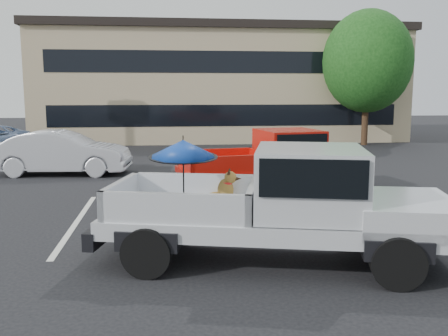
{
  "coord_description": "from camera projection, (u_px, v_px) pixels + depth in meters",
  "views": [
    {
      "loc": [
        -1.05,
        -8.57,
        2.76
      ],
      "look_at": [
        0.01,
        0.75,
        1.3
      ],
      "focal_mm": 40.0,
      "sensor_mm": 36.0,
      "label": 1
    }
  ],
  "objects": [
    {
      "name": "silver_pickup",
      "position": [
        294.0,
        199.0,
        7.93
      ],
      "size": [
        5.99,
        3.25,
        2.06
      ],
      "rotation": [
        0.0,
        0.0,
        -0.24
      ],
      "color": "black",
      "rests_on": "ground"
    },
    {
      "name": "stripe_right",
      "position": [
        349.0,
        214.0,
        11.25
      ],
      "size": [
        0.12,
        5.0,
        0.01
      ],
      "primitive_type": "cube",
      "color": "silver",
      "rests_on": "ground"
    },
    {
      "name": "silver_sedan",
      "position": [
        62.0,
        153.0,
        16.51
      ],
      "size": [
        4.54,
        1.94,
        1.45
      ],
      "primitive_type": "imported",
      "rotation": [
        0.0,
        0.0,
        1.48
      ],
      "color": "silver",
      "rests_on": "ground"
    },
    {
      "name": "red_pickup",
      "position": [
        283.0,
        158.0,
        13.51
      ],
      "size": [
        5.43,
        2.63,
        1.72
      ],
      "rotation": [
        0.0,
        0.0,
        0.17
      ],
      "color": "black",
      "rests_on": "ground"
    },
    {
      "name": "stripe_left",
      "position": [
        77.0,
        222.0,
        10.58
      ],
      "size": [
        0.12,
        5.0,
        0.01
      ],
      "primitive_type": "cube",
      "color": "silver",
      "rests_on": "ground"
    },
    {
      "name": "ground",
      "position": [
        228.0,
        246.0,
        8.95
      ],
      "size": [
        90.0,
        90.0,
        0.0
      ],
      "primitive_type": "plane",
      "color": "black",
      "rests_on": "ground"
    },
    {
      "name": "tree_back",
      "position": [
        275.0,
        65.0,
        32.51
      ],
      "size": [
        4.68,
        4.68,
        7.11
      ],
      "color": "#332114",
      "rests_on": "ground"
    },
    {
      "name": "motel_building",
      "position": [
        219.0,
        83.0,
        29.29
      ],
      "size": [
        20.4,
        8.4,
        6.3
      ],
      "color": "tan",
      "rests_on": "ground"
    },
    {
      "name": "tree_right",
      "position": [
        367.0,
        62.0,
        25.02
      ],
      "size": [
        4.46,
        4.46,
        6.78
      ],
      "color": "#332114",
      "rests_on": "ground"
    }
  ]
}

